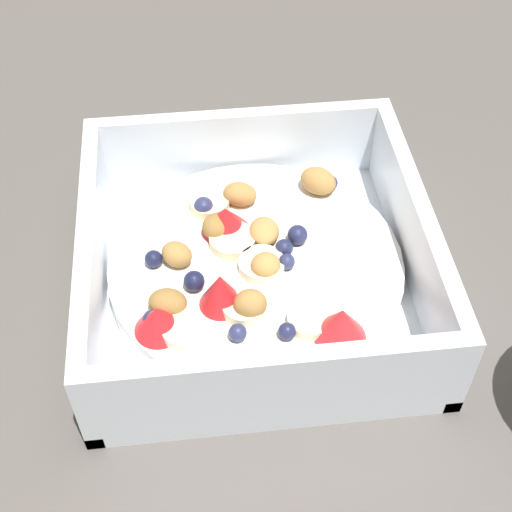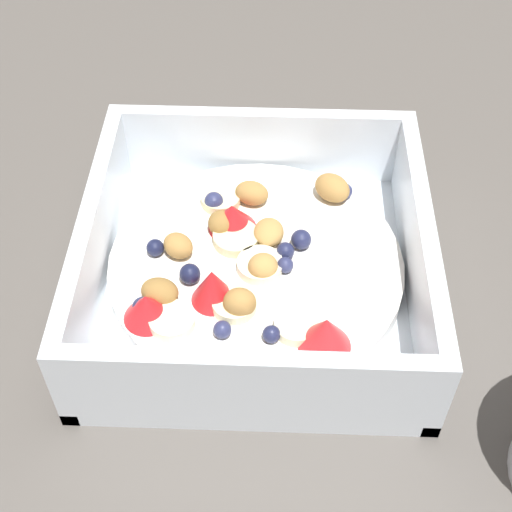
% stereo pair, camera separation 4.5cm
% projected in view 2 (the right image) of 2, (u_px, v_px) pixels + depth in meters
% --- Properties ---
extents(ground_plane, '(2.40, 2.40, 0.00)m').
position_uv_depth(ground_plane, '(284.00, 309.00, 0.46)').
color(ground_plane, '#56514C').
extents(fruit_bowl, '(0.21, 0.21, 0.07)m').
position_uv_depth(fruit_bowl, '(254.00, 267.00, 0.46)').
color(fruit_bowl, white).
rests_on(fruit_bowl, ground).
extents(spoon, '(0.11, 0.16, 0.01)m').
position_uv_depth(spoon, '(274.00, 157.00, 0.56)').
color(spoon, silver).
rests_on(spoon, ground).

